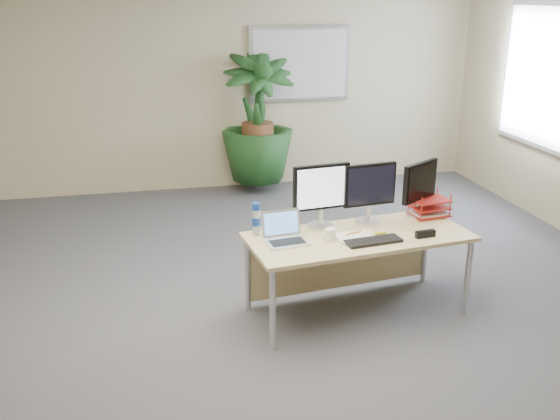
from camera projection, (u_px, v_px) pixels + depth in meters
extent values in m
plane|color=#4A4A50|center=(271.00, 346.00, 4.48)|extent=(8.00, 8.00, 0.00)
cube|color=#BDB286|center=(205.00, 83.00, 7.72)|extent=(7.00, 0.04, 2.70)
cube|color=silver|center=(300.00, 64.00, 7.87)|extent=(1.30, 0.03, 0.95)
cube|color=silver|center=(300.00, 64.00, 7.86)|extent=(1.20, 0.01, 0.85)
cube|color=silver|center=(539.00, 75.00, 6.80)|extent=(0.03, 1.30, 1.55)
cube|color=white|center=(537.00, 76.00, 6.79)|extent=(0.01, 1.20, 1.45)
cube|color=#D2B87C|center=(359.00, 237.00, 4.76)|extent=(1.77, 0.91, 0.03)
cube|color=#D2B87C|center=(340.00, 260.00, 5.16)|extent=(1.59, 0.21, 0.50)
cylinder|color=silver|center=(273.00, 310.00, 4.35)|extent=(0.04, 0.04, 0.62)
cylinder|color=silver|center=(468.00, 277.00, 4.85)|extent=(0.04, 0.04, 0.62)
cylinder|color=silver|center=(248.00, 274.00, 4.89)|extent=(0.04, 0.04, 0.62)
cylinder|color=silver|center=(425.00, 248.00, 5.39)|extent=(0.04, 0.04, 0.62)
imported|color=#153A17|center=(258.00, 133.00, 7.77)|extent=(0.90, 0.90, 1.50)
cylinder|color=silver|center=(321.00, 226.00, 4.91)|extent=(0.21, 0.21, 0.02)
cylinder|color=silver|center=(321.00, 217.00, 4.89)|extent=(0.04, 0.04, 0.12)
cube|color=black|center=(321.00, 187.00, 4.81)|extent=(0.46, 0.10, 0.35)
cube|color=white|center=(323.00, 188.00, 4.79)|extent=(0.41, 0.05, 0.31)
cylinder|color=silver|center=(368.00, 221.00, 5.01)|extent=(0.20, 0.20, 0.02)
cylinder|color=silver|center=(368.00, 213.00, 4.99)|extent=(0.04, 0.04, 0.12)
cube|color=black|center=(370.00, 185.00, 4.91)|extent=(0.44, 0.09, 0.34)
cube|color=black|center=(371.00, 185.00, 4.89)|extent=(0.40, 0.05, 0.30)
cylinder|color=silver|center=(417.00, 215.00, 5.16)|extent=(0.19, 0.19, 0.02)
cylinder|color=silver|center=(418.00, 207.00, 5.14)|extent=(0.04, 0.04, 0.11)
cube|color=black|center=(420.00, 181.00, 5.06)|extent=(0.37, 0.25, 0.32)
cube|color=black|center=(422.00, 182.00, 5.05)|extent=(0.32, 0.20, 0.28)
cube|color=white|center=(287.00, 243.00, 4.59)|extent=(0.32, 0.24, 0.02)
cube|color=black|center=(287.00, 242.00, 4.58)|extent=(0.27, 0.17, 0.00)
cube|color=white|center=(281.00, 223.00, 4.67)|extent=(0.30, 0.09, 0.20)
cube|color=#5D9BF1|center=(281.00, 223.00, 4.67)|extent=(0.27, 0.07, 0.16)
cube|color=black|center=(373.00, 241.00, 4.61)|extent=(0.44, 0.19, 0.02)
cylinder|color=white|center=(330.00, 234.00, 4.64)|extent=(0.08, 0.08, 0.09)
torus|color=white|center=(324.00, 235.00, 4.64)|extent=(0.06, 0.02, 0.06)
cube|color=silver|center=(356.00, 237.00, 4.70)|extent=(0.31, 0.23, 0.01)
cylinder|color=orange|center=(354.00, 233.00, 4.75)|extent=(0.14, 0.06, 0.01)
cylinder|color=yellow|center=(378.00, 233.00, 4.76)|extent=(0.13, 0.03, 0.02)
cylinder|color=silver|center=(256.00, 222.00, 4.73)|extent=(0.06, 0.06, 0.20)
cylinder|color=#1643AA|center=(256.00, 207.00, 4.69)|extent=(0.06, 0.06, 0.05)
cylinder|color=#1643AA|center=(256.00, 221.00, 4.73)|extent=(0.07, 0.07, 0.06)
cube|color=#A61A14|center=(428.00, 214.00, 5.17)|extent=(0.32, 0.26, 0.01)
cube|color=#A61A14|center=(429.00, 207.00, 5.15)|extent=(0.32, 0.26, 0.01)
cube|color=#A61A14|center=(430.00, 200.00, 5.13)|extent=(0.32, 0.26, 0.01)
cube|color=silver|center=(429.00, 213.00, 5.16)|extent=(0.29, 0.23, 0.02)
cube|color=black|center=(425.00, 234.00, 4.71)|extent=(0.16, 0.06, 0.05)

